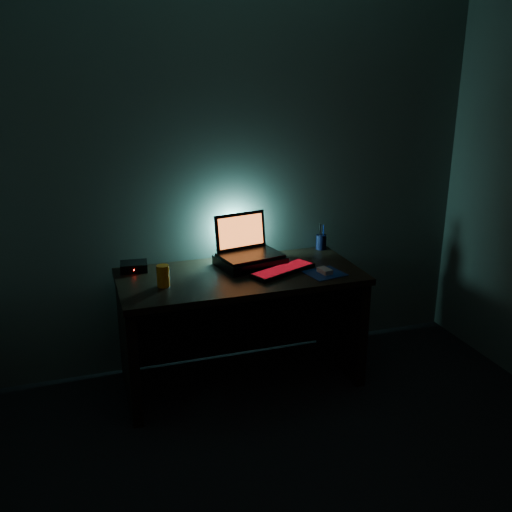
{
  "coord_description": "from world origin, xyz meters",
  "views": [
    {
      "loc": [
        -0.94,
        -1.56,
        1.97
      ],
      "look_at": [
        0.09,
        1.57,
        0.87
      ],
      "focal_mm": 40.0,
      "sensor_mm": 36.0,
      "label": 1
    }
  ],
  "objects_px": {
    "mouse": "(325,271)",
    "router": "(134,267)",
    "pen_cup": "(321,242)",
    "laptop": "(246,246)",
    "keyboard": "(283,270)",
    "juice_glass": "(163,276)"
  },
  "relations": [
    {
      "from": "mouse",
      "to": "router",
      "type": "xyz_separation_m",
      "value": [
        -1.12,
        0.42,
        0.01
      ]
    },
    {
      "from": "mouse",
      "to": "pen_cup",
      "type": "height_order",
      "value": "pen_cup"
    },
    {
      "from": "keyboard",
      "to": "pen_cup",
      "type": "bearing_deg",
      "value": 16.17
    },
    {
      "from": "router",
      "to": "mouse",
      "type": "bearing_deg",
      "value": -14.53
    },
    {
      "from": "pen_cup",
      "to": "router",
      "type": "distance_m",
      "value": 1.3
    },
    {
      "from": "pen_cup",
      "to": "laptop",
      "type": "bearing_deg",
      "value": -168.08
    },
    {
      "from": "juice_glass",
      "to": "pen_cup",
      "type": "bearing_deg",
      "value": 17.39
    },
    {
      "from": "keyboard",
      "to": "pen_cup",
      "type": "relative_size",
      "value": 4.43
    },
    {
      "from": "laptop",
      "to": "mouse",
      "type": "height_order",
      "value": "laptop"
    },
    {
      "from": "keyboard",
      "to": "router",
      "type": "bearing_deg",
      "value": 135.76
    },
    {
      "from": "juice_glass",
      "to": "laptop",
      "type": "bearing_deg",
      "value": 22.59
    },
    {
      "from": "keyboard",
      "to": "mouse",
      "type": "xyz_separation_m",
      "value": [
        0.24,
        -0.1,
        0.01
      ]
    },
    {
      "from": "keyboard",
      "to": "mouse",
      "type": "height_order",
      "value": "mouse"
    },
    {
      "from": "laptop",
      "to": "router",
      "type": "bearing_deg",
      "value": 162.01
    },
    {
      "from": "mouse",
      "to": "laptop",
      "type": "bearing_deg",
      "value": 128.81
    },
    {
      "from": "keyboard",
      "to": "pen_cup",
      "type": "xyz_separation_m",
      "value": [
        0.42,
        0.36,
        0.04
      ]
    },
    {
      "from": "router",
      "to": "laptop",
      "type": "bearing_deg",
      "value": -0.32
    },
    {
      "from": "laptop",
      "to": "pen_cup",
      "type": "bearing_deg",
      "value": 0.36
    },
    {
      "from": "pen_cup",
      "to": "router",
      "type": "height_order",
      "value": "pen_cup"
    },
    {
      "from": "pen_cup",
      "to": "juice_glass",
      "type": "height_order",
      "value": "juice_glass"
    },
    {
      "from": "keyboard",
      "to": "mouse",
      "type": "bearing_deg",
      "value": -47.75
    },
    {
      "from": "pen_cup",
      "to": "router",
      "type": "xyz_separation_m",
      "value": [
        -1.3,
        -0.04,
        -0.02
      ]
    }
  ]
}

